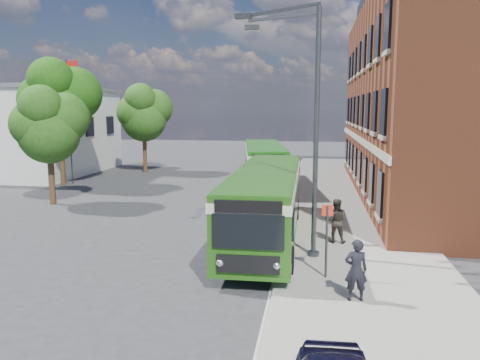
# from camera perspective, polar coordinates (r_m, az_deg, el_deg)

# --- Properties ---
(ground) EXTENTS (120.00, 120.00, 0.00)m
(ground) POSITION_cam_1_polar(r_m,az_deg,el_deg) (20.37, -5.99, -7.12)
(ground) COLOR #2C2B2E
(ground) RESTS_ON ground
(pavement) EXTENTS (6.00, 48.00, 0.15)m
(pavement) POSITION_cam_1_polar(r_m,az_deg,el_deg) (27.54, 12.70, -2.93)
(pavement) COLOR gray
(pavement) RESTS_ON ground
(kerb_line) EXTENTS (0.12, 48.00, 0.01)m
(kerb_line) POSITION_cam_1_polar(r_m,az_deg,el_deg) (27.51, 6.34, -2.93)
(kerb_line) COLOR beige
(kerb_line) RESTS_ON ground
(brick_office) EXTENTS (12.10, 26.00, 14.20)m
(brick_office) POSITION_cam_1_polar(r_m,az_deg,el_deg) (32.20, 25.40, 10.45)
(brick_office) COLOR brown
(brick_office) RESTS_ON ground
(white_building) EXTENTS (9.40, 13.40, 7.30)m
(white_building) POSITION_cam_1_polar(r_m,az_deg,el_deg) (43.60, -23.20, 5.58)
(white_building) COLOR silver
(white_building) RESTS_ON ground
(flagpole) EXTENTS (0.95, 0.10, 9.00)m
(flagpole) POSITION_cam_1_polar(r_m,az_deg,el_deg) (36.44, -20.05, 7.28)
(flagpole) COLOR #333638
(flagpole) RESTS_ON ground
(street_lamp) EXTENTS (2.96, 2.38, 9.00)m
(street_lamp) POSITION_cam_1_polar(r_m,az_deg,el_deg) (16.94, 8.04, 6.08)
(street_lamp) COLOR #333638
(street_lamp) RESTS_ON ground
(bus_stop_sign) EXTENTS (0.35, 0.08, 2.52)m
(bus_stop_sign) POSITION_cam_1_polar(r_m,az_deg,el_deg) (15.27, 10.52, -6.77)
(bus_stop_sign) COLOR #333638
(bus_stop_sign) RESTS_ON ground
(bus_front) EXTENTS (2.76, 12.51, 3.02)m
(bus_front) POSITION_cam_1_polar(r_m,az_deg,el_deg) (19.86, 3.25, -2.06)
(bus_front) COLOR #205212
(bus_front) RESTS_ON ground
(bus_rear) EXTENTS (4.22, 11.25, 3.02)m
(bus_rear) POSITION_cam_1_polar(r_m,az_deg,el_deg) (32.91, 2.97, 2.26)
(bus_rear) COLOR #1A5F15
(bus_rear) RESTS_ON ground
(pedestrian_a) EXTENTS (0.70, 0.50, 1.79)m
(pedestrian_a) POSITION_cam_1_polar(r_m,az_deg,el_deg) (13.81, 13.95, -10.59)
(pedestrian_a) COLOR black
(pedestrian_a) RESTS_ON pavement
(pedestrian_b) EXTENTS (0.90, 0.71, 1.80)m
(pedestrian_b) POSITION_cam_1_polar(r_m,az_deg,el_deg) (19.34, 11.57, -4.90)
(pedestrian_b) COLOR black
(pedestrian_b) RESTS_ON pavement
(tree_left) EXTENTS (4.05, 3.85, 6.84)m
(tree_left) POSITION_cam_1_polar(r_m,az_deg,el_deg) (28.90, -22.30, 6.30)
(tree_left) COLOR #3D2916
(tree_left) RESTS_ON ground
(tree_mid) EXTENTS (5.33, 5.07, 9.01)m
(tree_mid) POSITION_cam_1_polar(r_m,az_deg,el_deg) (35.80, -21.18, 9.08)
(tree_mid) COLOR #3D2916
(tree_mid) RESTS_ON ground
(tree_right) EXTENTS (4.52, 4.30, 7.63)m
(tree_right) POSITION_cam_1_polar(r_m,az_deg,el_deg) (41.43, -11.62, 8.07)
(tree_right) COLOR #3D2916
(tree_right) RESTS_ON ground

